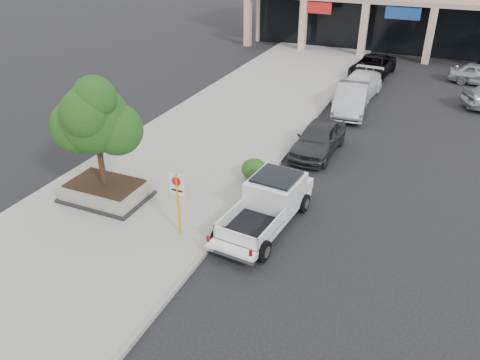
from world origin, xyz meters
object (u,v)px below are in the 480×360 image
(planter, at_px, (106,191))
(curb_car_a, at_px, (319,138))
(no_parking_sign, at_px, (178,195))
(curb_car_d, at_px, (372,66))
(planter_tree, at_px, (100,118))
(pickup_truck, at_px, (264,207))
(curb_car_b, at_px, (351,99))
(curb_car_c, at_px, (359,86))

(planter, distance_m, curb_car_a, 9.92)
(planter, xyz_separation_m, no_parking_sign, (3.80, -0.85, 1.16))
(no_parking_sign, xyz_separation_m, curb_car_d, (2.59, 22.42, -0.92))
(planter_tree, xyz_separation_m, curb_car_d, (6.25, 21.41, -2.70))
(planter, height_order, planter_tree, planter_tree)
(planter_tree, distance_m, no_parking_sign, 4.19)
(planter, relative_size, pickup_truck, 0.62)
(pickup_truck, distance_m, curb_car_d, 20.72)
(curb_car_b, xyz_separation_m, curb_car_d, (-0.18, 7.90, -0.09))
(no_parking_sign, relative_size, curb_car_c, 0.46)
(curb_car_a, relative_size, curb_car_c, 0.87)
(planter, height_order, no_parking_sign, no_parking_sign)
(pickup_truck, xyz_separation_m, curb_car_b, (0.32, 12.82, -0.02))
(no_parking_sign, height_order, pickup_truck, no_parking_sign)
(planter, bearing_deg, pickup_truck, 7.74)
(planter, xyz_separation_m, curb_car_c, (6.44, 16.50, 0.26))
(planter, distance_m, curb_car_b, 15.17)
(no_parking_sign, distance_m, curb_car_d, 22.58)
(curb_car_b, bearing_deg, planter_tree, -121.76)
(planter_tree, bearing_deg, curb_car_a, 50.37)
(planter, xyz_separation_m, curb_car_d, (6.38, 21.57, 0.24))
(curb_car_c, xyz_separation_m, curb_car_d, (-0.05, 5.07, -0.02))
(curb_car_c, height_order, curb_car_d, curb_car_c)
(no_parking_sign, bearing_deg, curb_car_c, 81.34)
(no_parking_sign, xyz_separation_m, curb_car_b, (2.77, 14.52, -0.84))
(pickup_truck, bearing_deg, no_parking_sign, -139.92)
(planter_tree, bearing_deg, no_parking_sign, -15.31)
(planter, height_order, pickup_truck, pickup_truck)
(planter, bearing_deg, curb_car_a, 50.34)
(planter_tree, height_order, curb_car_c, planter_tree)
(curb_car_b, bearing_deg, no_parking_sign, -107.12)
(curb_car_a, bearing_deg, curb_car_d, 92.30)
(no_parking_sign, relative_size, curb_car_d, 0.45)
(planter_tree, distance_m, pickup_truck, 6.67)
(curb_car_c, bearing_deg, curb_car_b, -82.37)
(curb_car_c, bearing_deg, curb_car_d, 95.75)
(planter, distance_m, curb_car_c, 17.71)
(curb_car_b, bearing_deg, curb_car_c, 86.17)
(planter_tree, bearing_deg, pickup_truck, 6.49)
(planter, relative_size, planter_tree, 0.80)
(no_parking_sign, bearing_deg, planter_tree, 164.69)
(planter_tree, bearing_deg, planter, -131.03)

